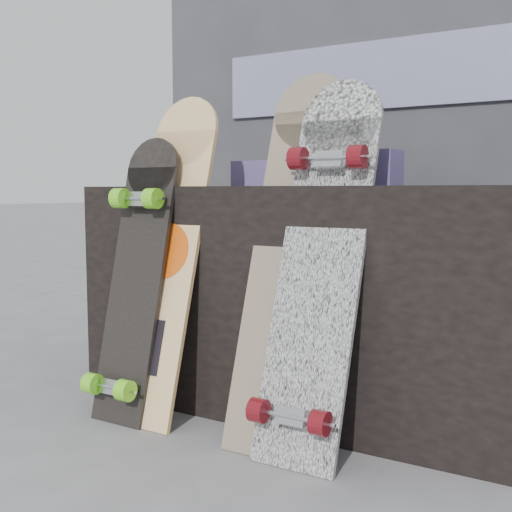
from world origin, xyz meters
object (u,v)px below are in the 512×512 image
Objects in this scene: longboard_celtic at (291,244)px; longboard_cascadia at (320,257)px; longboard_geisha at (168,246)px; skateboard_dark at (135,273)px; vendor_table at (308,298)px.

longboard_cascadia is at bearing -19.20° from longboard_celtic.
longboard_geisha is 0.96× the size of longboard_celtic.
longboard_geisha is 0.99× the size of longboard_cascadia.
longboard_celtic reaches higher than longboard_geisha.
longboard_cascadia is 0.68m from skateboard_dark.
longboard_cascadia reaches higher than skateboard_dark.
skateboard_dark is at bearing -169.85° from longboard_celtic.
longboard_geisha reaches higher than vendor_table.
longboard_cascadia is (0.12, -0.04, -0.03)m from longboard_celtic.
vendor_table is 0.43m from longboard_cascadia.
skateboard_dark is (-0.47, -0.39, 0.10)m from vendor_table.
vendor_table is 0.62m from skateboard_dark.
longboard_cascadia is at bearing 4.91° from skateboard_dark.
longboard_cascadia reaches higher than vendor_table.
vendor_table is 1.43× the size of longboard_geisha.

